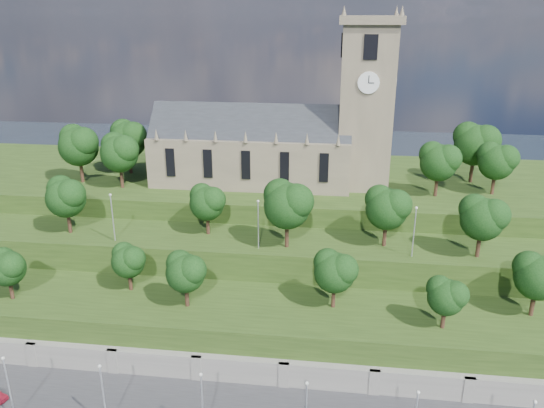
# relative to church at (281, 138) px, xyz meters

# --- Properties ---
(retaining_wall) EXTENTS (160.00, 2.10, 5.00)m
(retaining_wall) POSITION_rel_church_xyz_m (-0.79, -34.01, -20.02)
(retaining_wall) COLOR slate
(retaining_wall) RESTS_ON ground
(embankment_lower) EXTENTS (160.00, 12.00, 8.00)m
(embankment_lower) POSITION_rel_church_xyz_m (-0.79, -27.98, -18.52)
(embankment_lower) COLOR #243A13
(embankment_lower) RESTS_ON ground
(embankment_upper) EXTENTS (160.00, 10.00, 12.00)m
(embankment_upper) POSITION_rel_church_xyz_m (-0.79, -16.98, -16.52)
(embankment_upper) COLOR #243A13
(embankment_upper) RESTS_ON ground
(hilltop) EXTENTS (160.00, 32.00, 15.00)m
(hilltop) POSITION_rel_church_xyz_m (-0.79, 4.02, -15.02)
(hilltop) COLOR #243A13
(hilltop) RESTS_ON ground
(church) EXTENTS (38.60, 12.35, 27.60)m
(church) POSITION_rel_church_xyz_m (0.00, 0.00, 0.00)
(church) COLOR brown
(church) RESTS_ON hilltop
(trees_lower) EXTENTS (68.37, 8.85, 7.86)m
(trees_lower) POSITION_rel_church_xyz_m (4.39, -27.75, -9.73)
(trees_lower) COLOR #311C13
(trees_lower) RESTS_ON embankment_lower
(trees_upper) EXTENTS (61.94, 8.54, 9.25)m
(trees_upper) POSITION_rel_church_xyz_m (2.73, -17.98, -4.80)
(trees_upper) COLOR #311C13
(trees_upper) RESTS_ON embankment_upper
(trees_hilltop) EXTENTS (72.58, 16.31, 9.95)m
(trees_hilltop) POSITION_rel_church_xyz_m (-1.13, -1.21, -1.27)
(trees_hilltop) COLOR #311C13
(trees_hilltop) RESTS_ON hilltop
(lamp_posts_promenade) EXTENTS (60.36, 0.36, 7.76)m
(lamp_posts_promenade) POSITION_rel_church_xyz_m (-2.79, -43.48, -16.03)
(lamp_posts_promenade) COLOR #B2B2B7
(lamp_posts_promenade) RESTS_ON promenade
(lamp_posts_upper) EXTENTS (40.36, 0.36, 6.87)m
(lamp_posts_upper) POSITION_rel_church_xyz_m (-0.79, -19.98, -6.50)
(lamp_posts_upper) COLOR #B2B2B7
(lamp_posts_upper) RESTS_ON embankment_upper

